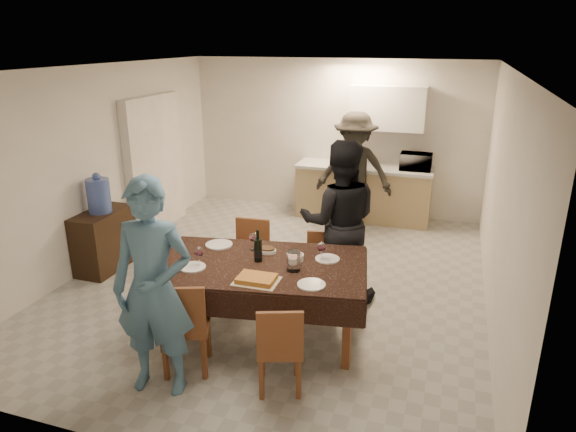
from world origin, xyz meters
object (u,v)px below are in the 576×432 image
object	(u,v)px
console	(104,240)
person_near	(154,289)
dining_table	(261,267)
microwave	(416,162)
wine_bottle	(258,246)
person_kitchen	(354,171)
water_jug	(99,196)
savoury_tart	(257,279)
person_far	(339,222)
water_pitcher	(293,261)

from	to	relation	value
console	person_near	bearing A→B (deg)	-43.94
dining_table	microwave	bearing A→B (deg)	63.82
wine_bottle	person_kitchen	bearing A→B (deg)	85.01
water_jug	person_kitchen	xyz separation A→B (m)	(2.80, 2.59, -0.08)
water_jug	wine_bottle	distance (m)	2.63
wine_bottle	microwave	distance (m)	4.05
dining_table	water_jug	bearing A→B (deg)	151.18
savoury_tart	person_far	xyz separation A→B (m)	(0.45, 1.43, 0.11)
person_far	person_kitchen	xyz separation A→B (m)	(-0.30, 2.41, -0.01)
water_jug	person_far	xyz separation A→B (m)	(3.10, 0.17, -0.07)
water_jug	savoury_tart	size ratio (longest dim) A/B	1.09
person_far	person_kitchen	bearing A→B (deg)	-97.15
water_pitcher	person_near	world-z (taller)	person_near
wine_bottle	dining_table	bearing A→B (deg)	-45.00
person_near	person_kitchen	distance (m)	4.58
water_pitcher	person_far	bearing A→B (deg)	79.70
person_near	person_far	size ratio (longest dim) A/B	1.01
person_kitchen	water_pitcher	bearing A→B (deg)	-88.34
console	person_kitchen	distance (m)	3.85
dining_table	water_jug	world-z (taller)	water_jug
console	microwave	world-z (taller)	microwave
console	person_far	bearing A→B (deg)	3.17
wine_bottle	microwave	world-z (taller)	microwave
dining_table	console	size ratio (longest dim) A/B	2.61
person_far	person_kitchen	world-z (taller)	person_far
person_near	person_far	xyz separation A→B (m)	(1.10, 2.10, -0.01)
microwave	console	bearing A→B (deg)	39.37
person_far	wine_bottle	bearing A→B (deg)	44.76
water_pitcher	savoury_tart	size ratio (longest dim) A/B	0.49
wine_bottle	person_far	bearing A→B (deg)	59.04
microwave	person_near	world-z (taller)	person_near
person_far	person_kitchen	distance (m)	2.43
wine_bottle	water_pitcher	distance (m)	0.42
console	water_pitcher	size ratio (longest dim) A/B	4.32
microwave	person_near	bearing A→B (deg)	71.11
dining_table	microwave	size ratio (longest dim) A/B	4.56
console	person_far	xyz separation A→B (m)	(3.10, 0.17, 0.55)
water_pitcher	savoury_tart	distance (m)	0.42
savoury_tart	person_near	bearing A→B (deg)	-134.13
microwave	wine_bottle	bearing A→B (deg)	72.77
person_far	water_pitcher	bearing A→B (deg)	65.42
microwave	person_near	distance (m)	5.25
dining_table	microwave	xyz separation A→B (m)	(1.15, 3.91, 0.28)
console	water_jug	distance (m)	0.61
person_kitchen	person_far	bearing A→B (deg)	-82.88
console	wine_bottle	bearing A→B (deg)	-18.33
microwave	person_kitchen	world-z (taller)	person_kitchen
microwave	savoury_tart	bearing A→B (deg)	76.28
wine_bottle	water_pitcher	world-z (taller)	wine_bottle
person_kitchen	console	bearing A→B (deg)	-137.26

